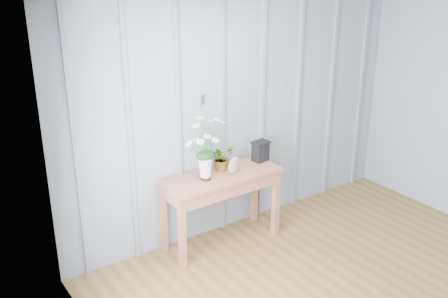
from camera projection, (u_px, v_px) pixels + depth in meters
room_shell at (346, 61)px, 4.02m from camera, size 4.00×4.50×2.50m
sideboard at (221, 185)px, 5.11m from camera, size 1.20×0.45×0.75m
daisy_vase at (205, 140)px, 4.82m from camera, size 0.45×0.34×0.63m
spider_plant at (222, 157)px, 5.14m from camera, size 0.24×0.21×0.26m
felt_disc_vessel at (234, 165)px, 5.06m from camera, size 0.18×0.10×0.17m
carved_box at (260, 151)px, 5.36m from camera, size 0.19×0.15×0.21m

